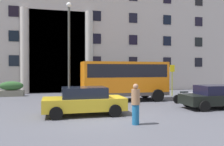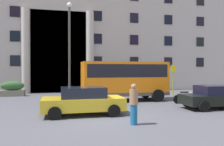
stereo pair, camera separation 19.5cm
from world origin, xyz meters
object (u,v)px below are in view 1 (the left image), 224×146
at_px(hedge_planter_entrance_left, 93,86).
at_px(white_taxi_kerbside, 84,101).
at_px(bus_stop_sign, 172,77).
at_px(hedge_planter_far_east, 146,86).
at_px(lamppost_plaza_centre, 69,43).
at_px(orange_minibus, 124,78).
at_px(scooter_by_planter, 186,97).
at_px(hedge_planter_entrance_right, 11,89).
at_px(pedestrian_man_red_shirt, 136,104).
at_px(parked_sedan_far, 217,97).

distance_m(hedge_planter_entrance_left, white_taxi_kerbside, 9.70).
relative_size(bus_stop_sign, hedge_planter_far_east, 1.62).
bearing_deg(lamppost_plaza_centre, orange_minibus, -27.38).
height_order(hedge_planter_entrance_left, scooter_by_planter, hedge_planter_entrance_left).
relative_size(hedge_planter_entrance_left, scooter_by_planter, 0.92).
bearing_deg(lamppost_plaza_centre, hedge_planter_entrance_left, 47.98).
distance_m(orange_minibus, hedge_planter_entrance_left, 4.99).
xyz_separation_m(orange_minibus, hedge_planter_entrance_right, (-8.74, 4.97, -1.08)).
distance_m(hedge_planter_far_east, pedestrian_man_red_shirt, 13.97).
relative_size(hedge_planter_entrance_right, hedge_planter_entrance_left, 1.14).
bearing_deg(hedge_planter_far_east, parked_sedan_far, -87.25).
distance_m(bus_stop_sign, pedestrian_man_red_shirt, 11.53).
distance_m(hedge_planter_entrance_right, scooter_by_planter, 14.51).
height_order(orange_minibus, white_taxi_kerbside, orange_minibus).
bearing_deg(parked_sedan_far, bus_stop_sign, 86.33).
relative_size(hedge_planter_entrance_right, scooter_by_planter, 1.05).
height_order(parked_sedan_far, scooter_by_planter, parked_sedan_far).
height_order(hedge_planter_far_east, white_taxi_kerbside, white_taxi_kerbside).
relative_size(orange_minibus, pedestrian_man_red_shirt, 3.61).
height_order(bus_stop_sign, lamppost_plaza_centre, lamppost_plaza_centre).
xyz_separation_m(hedge_planter_entrance_left, white_taxi_kerbside, (-1.97, -9.49, -0.08)).
distance_m(hedge_planter_entrance_right, pedestrian_man_red_shirt, 14.29).
xyz_separation_m(hedge_planter_entrance_right, lamppost_plaza_centre, (4.79, -2.92, 3.83)).
height_order(bus_stop_sign, parked_sedan_far, bus_stop_sign).
bearing_deg(parked_sedan_far, pedestrian_man_red_shirt, -154.45).
distance_m(hedge_planter_entrance_left, lamppost_plaza_centre, 5.05).
relative_size(hedge_planter_far_east, pedestrian_man_red_shirt, 0.98).
bearing_deg(hedge_planter_entrance_right, hedge_planter_entrance_left, -2.73).
distance_m(orange_minibus, hedge_planter_entrance_right, 10.11).
bearing_deg(bus_stop_sign, white_taxi_kerbside, -141.98).
xyz_separation_m(hedge_planter_entrance_left, pedestrian_man_red_shirt, (-0.11, -12.11, 0.07)).
bearing_deg(lamppost_plaza_centre, white_taxi_kerbside, -87.04).
height_order(orange_minibus, hedge_planter_entrance_left, orange_minibus).
bearing_deg(hedge_planter_far_east, white_taxi_kerbside, -126.53).
relative_size(hedge_planter_entrance_left, pedestrian_man_red_shirt, 1.05).
height_order(scooter_by_planter, lamppost_plaza_centre, lamppost_plaza_centre).
distance_m(bus_stop_sign, hedge_planter_entrance_left, 7.23).
bearing_deg(scooter_by_planter, hedge_planter_entrance_left, 131.74).
xyz_separation_m(hedge_planter_far_east, scooter_by_planter, (-0.18, -7.71, -0.19)).
xyz_separation_m(parked_sedan_far, scooter_by_planter, (-0.66, 2.30, -0.25)).
height_order(orange_minibus, scooter_by_planter, orange_minibus).
height_order(hedge_planter_entrance_right, hedge_planter_entrance_left, hedge_planter_entrance_left).
distance_m(bus_stop_sign, lamppost_plaza_centre, 9.36).
xyz_separation_m(hedge_planter_far_east, parked_sedan_far, (0.48, -10.01, 0.07)).
height_order(orange_minibus, pedestrian_man_red_shirt, orange_minibus).
distance_m(parked_sedan_far, pedestrian_man_red_shirt, 6.73).
bearing_deg(bus_stop_sign, orange_minibus, -159.76).
relative_size(orange_minibus, hedge_planter_far_east, 3.69).
bearing_deg(pedestrian_man_red_shirt, hedge_planter_far_east, 89.11).
distance_m(hedge_planter_far_east, scooter_by_planter, 7.71).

